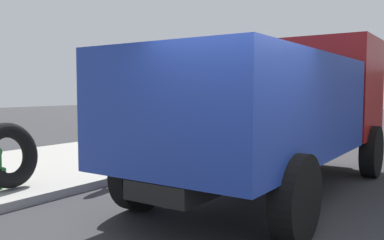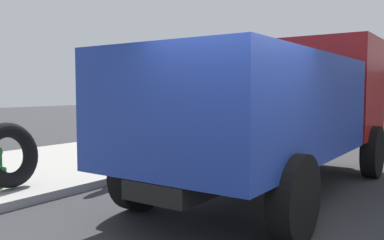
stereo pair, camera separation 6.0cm
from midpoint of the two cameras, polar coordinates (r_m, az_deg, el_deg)
loose_tire at (r=7.76m, az=-24.42°, el=-4.49°), size 1.19×0.59×1.17m
stop_sign at (r=9.05m, az=-9.83°, el=3.63°), size 0.76×0.08×2.35m
dump_truck_blue at (r=7.78m, az=11.85°, el=2.27°), size 7.00×2.81×3.00m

